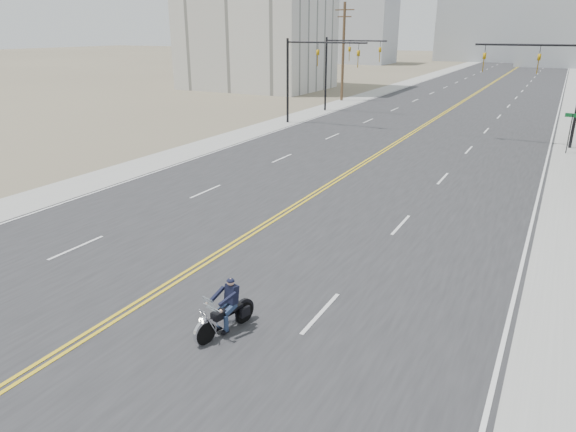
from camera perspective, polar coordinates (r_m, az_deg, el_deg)
The scene contains 13 objects.
ground_plane at distance 14.95m, azimuth -21.51°, elevation -12.40°, with size 400.00×400.00×0.00m, color #776D56.
road at distance 78.83m, azimuth 21.01°, elevation 13.14°, with size 20.00×200.00×0.01m, color #303033.
sidewalk_left at distance 81.12m, azimuth 12.75°, elevation 14.11°, with size 3.00×200.00×0.01m, color #A5A5A0.
traffic_mast_left at distance 44.25m, azimuth 2.36°, elevation 16.45°, with size 7.10×0.26×7.00m.
traffic_mast_right at distance 39.90m, azimuth 27.04°, elevation 13.99°, with size 7.10×0.26×7.00m.
traffic_mast_far at distance 51.69m, azimuth 6.05°, elevation 16.80°, with size 6.10×0.26×7.00m.
street_sign at distance 38.24m, azimuth 28.91°, elevation 8.73°, with size 0.90×0.06×2.62m.
utility_pole_left at distance 60.27m, azimuth 6.16°, elevation 17.81°, with size 2.20×0.30×10.50m.
haze_bldg_a at distance 130.89m, azimuth 8.37°, elevation 21.26°, with size 14.00×12.00×22.00m, color #B7BCC6.
haze_bldg_b at distance 132.81m, azimuth 28.48°, elevation 17.45°, with size 18.00×14.00×14.00m, color #ADB2B7.
haze_bldg_d at distance 149.54m, azimuth 20.88°, elevation 20.84°, with size 20.00×15.00×26.00m, color #ADB2B7.
haze_bldg_f at distance 150.37m, azimuth 4.69°, elevation 20.06°, with size 12.00×12.00×16.00m, color #ADB2B7.
motorcyclist at distance 13.85m, azimuth -7.09°, elevation -10.07°, with size 0.83×1.94×1.51m, color black, non-canonical shape.
Camera 1 is at (10.20, -7.79, 7.66)m, focal length 32.00 mm.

